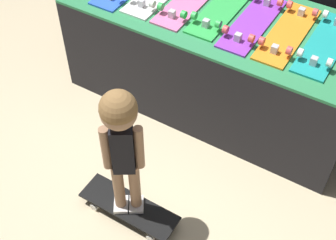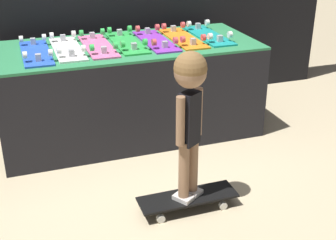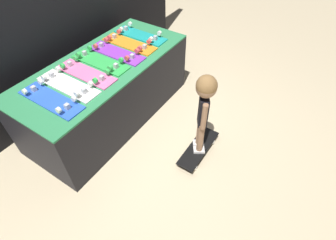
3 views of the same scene
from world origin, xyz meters
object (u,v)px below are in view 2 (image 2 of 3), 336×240
at_px(skateboard_blue_on_rack, 36,52).
at_px(child, 190,99).
at_px(skateboard_green_on_rack, 127,42).
at_px(skateboard_orange_on_rack, 183,37).
at_px(skateboard_on_floor, 188,198).
at_px(skateboard_purple_on_rack, 156,40).
at_px(skateboard_pink_on_rack, 98,45).
at_px(skateboard_teal_on_rack, 208,35).
at_px(skateboard_white_on_rack, 67,48).

height_order(skateboard_blue_on_rack, child, child).
distance_m(skateboard_green_on_rack, skateboard_orange_on_rack, 0.48).
xyz_separation_m(skateboard_blue_on_rack, skateboard_on_floor, (0.77, -1.20, -0.72)).
height_order(skateboard_green_on_rack, skateboard_purple_on_rack, same).
xyz_separation_m(skateboard_pink_on_rack, skateboard_on_floor, (0.29, -1.23, -0.72)).
relative_size(skateboard_orange_on_rack, skateboard_teal_on_rack, 1.00).
relative_size(skateboard_white_on_rack, skateboard_green_on_rack, 1.00).
relative_size(skateboard_green_on_rack, skateboard_orange_on_rack, 1.00).
bearing_deg(skateboard_purple_on_rack, skateboard_pink_on_rack, 179.53).
bearing_deg(skateboard_on_floor, skateboard_teal_on_rack, 61.98).
xyz_separation_m(skateboard_pink_on_rack, child, (0.29, -1.23, -0.03)).
bearing_deg(skateboard_orange_on_rack, skateboard_purple_on_rack, -177.99).
bearing_deg(skateboard_on_floor, skateboard_green_on_rack, 92.42).
bearing_deg(skateboard_orange_on_rack, skateboard_pink_on_rack, -179.65).
relative_size(skateboard_orange_on_rack, skateboard_on_floor, 1.08).
height_order(skateboard_purple_on_rack, skateboard_teal_on_rack, same).
xyz_separation_m(skateboard_orange_on_rack, skateboard_teal_on_rack, (0.24, 0.02, 0.00)).
bearing_deg(skateboard_orange_on_rack, skateboard_blue_on_rack, -178.14).
relative_size(skateboard_white_on_rack, skateboard_on_floor, 1.08).
bearing_deg(skateboard_on_floor, skateboard_pink_on_rack, 103.37).
relative_size(skateboard_blue_on_rack, skateboard_green_on_rack, 1.00).
bearing_deg(skateboard_white_on_rack, skateboard_purple_on_rack, -0.30).
height_order(skateboard_white_on_rack, skateboard_green_on_rack, same).
xyz_separation_m(skateboard_orange_on_rack, child, (-0.43, -1.24, -0.03)).
bearing_deg(skateboard_blue_on_rack, skateboard_on_floor, -57.19).
bearing_deg(skateboard_teal_on_rack, skateboard_blue_on_rack, -177.85).
xyz_separation_m(skateboard_blue_on_rack, child, (0.77, -1.20, -0.03)).
xyz_separation_m(skateboard_teal_on_rack, child, (-0.67, -1.25, -0.03)).
bearing_deg(skateboard_purple_on_rack, skateboard_blue_on_rack, -178.18).
bearing_deg(skateboard_blue_on_rack, skateboard_pink_on_rack, 4.11).
height_order(skateboard_white_on_rack, skateboard_on_floor, skateboard_white_on_rack).
bearing_deg(skateboard_green_on_rack, skateboard_orange_on_rack, -2.34).
relative_size(skateboard_on_floor, child, 0.67).
relative_size(skateboard_white_on_rack, child, 0.73).
xyz_separation_m(skateboard_green_on_rack, child, (0.05, -1.26, -0.03)).
distance_m(skateboard_purple_on_rack, child, 1.24).
bearing_deg(child, skateboard_blue_on_rack, 90.20).
distance_m(skateboard_white_on_rack, skateboard_pink_on_rack, 0.24).
xyz_separation_m(skateboard_blue_on_rack, skateboard_pink_on_rack, (0.48, 0.03, 0.00)).
xyz_separation_m(skateboard_white_on_rack, skateboard_on_floor, (0.53, -1.23, -0.72)).
xyz_separation_m(skateboard_purple_on_rack, skateboard_on_floor, (-0.19, -1.23, -0.72)).
xyz_separation_m(skateboard_white_on_rack, skateboard_green_on_rack, (0.48, 0.02, 0.00)).
bearing_deg(skateboard_white_on_rack, skateboard_pink_on_rack, 0.06).
bearing_deg(skateboard_orange_on_rack, skateboard_teal_on_rack, 3.63).
height_order(skateboard_green_on_rack, skateboard_teal_on_rack, same).
height_order(skateboard_pink_on_rack, skateboard_teal_on_rack, same).
distance_m(skateboard_on_floor, child, 0.69).
bearing_deg(skateboard_blue_on_rack, skateboard_green_on_rack, 4.65).
distance_m(skateboard_orange_on_rack, child, 1.31).
xyz_separation_m(skateboard_purple_on_rack, child, (-0.19, -1.23, -0.03)).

